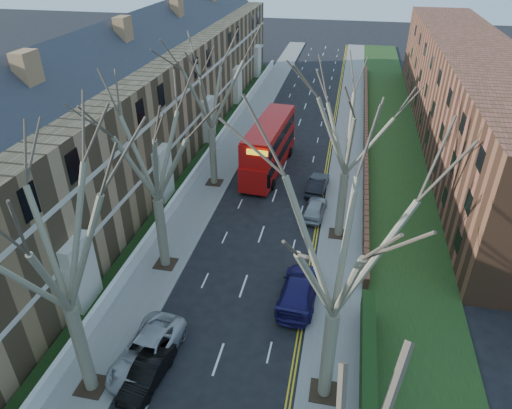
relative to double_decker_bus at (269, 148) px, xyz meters
The scene contains 17 objects.
pavement_left 8.86m from the double_decker_bus, 122.61° to the left, with size 3.00×102.00×0.12m, color slate.
pavement_right 10.57m from the double_decker_bus, 44.34° to the left, with size 3.00×102.00×0.12m, color slate.
terrace_left 12.70m from the double_decker_bus, behind, with size 9.70×78.00×13.60m.
flats_right 22.09m from the double_decker_bus, 30.76° to the left, with size 13.97×54.00×10.00m.
front_wall_left 6.54m from the double_decker_bus, behind, with size 0.30×78.00×1.00m.
grass_verge_right 14.07m from the double_decker_bus, 31.26° to the left, with size 6.00×102.00×0.06m.
tree_left_mid 27.13m from the double_decker_bus, 99.50° to the right, with size 10.50×10.50×14.71m.
tree_left_far 17.77m from the double_decker_bus, 105.29° to the right, with size 10.15×10.15×14.22m.
tree_left_dist 9.24m from the double_decker_bus, 138.75° to the right, with size 10.50×10.50×14.71m.
tree_right_mid 25.85m from the double_decker_bus, 73.41° to the right, with size 10.50×10.50×14.71m.
tree_right_far 13.92m from the double_decker_bus, 54.10° to the right, with size 10.15×10.15×14.22m.
double_decker_bus is the anchor object (origin of this frame).
car_left_mid 24.98m from the double_decker_bus, 93.92° to the right, with size 1.37×3.93×1.29m, color black.
car_left_far 23.84m from the double_decker_bus, 95.32° to the right, with size 2.49×5.39×1.50m, color #AAABB0.
car_right_near 18.11m from the double_decker_bus, 73.79° to the right, with size 2.23×5.50×1.59m, color #1D1854.
car_right_mid 9.07m from the double_decker_bus, 55.24° to the right, with size 1.58×3.92×1.33m, color #9BA0A4.
car_right_far 6.13m from the double_decker_bus, 33.70° to the right, with size 1.48×4.23×1.40m, color black.
Camera 1 is at (5.34, -6.91, 19.69)m, focal length 32.00 mm.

